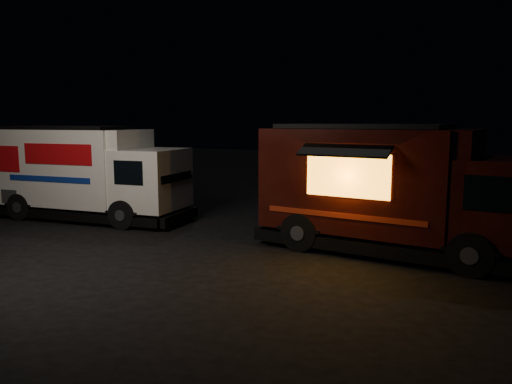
{
  "coord_description": "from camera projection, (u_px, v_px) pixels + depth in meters",
  "views": [
    {
      "loc": [
        7.74,
        -11.32,
        3.3
      ],
      "look_at": [
        2.21,
        2.0,
        1.21
      ],
      "focal_mm": 35.0,
      "sensor_mm": 36.0,
      "label": 1
    }
  ],
  "objects": [
    {
      "name": "red_truck",
      "position": [
        396.0,
        189.0,
        12.35
      ],
      "size": [
        7.19,
        3.59,
        3.2
      ],
      "primitive_type": null,
      "rotation": [
        0.0,
        0.0,
        -0.16
      ],
      "color": "#351009",
      "rests_on": "ground"
    },
    {
      "name": "ground",
      "position": [
        154.0,
        241.0,
        13.76
      ],
      "size": [
        80.0,
        80.0,
        0.0
      ],
      "primitive_type": "plane",
      "color": "black",
      "rests_on": "ground"
    },
    {
      "name": "white_truck",
      "position": [
        91.0,
        173.0,
        16.61
      ],
      "size": [
        6.92,
        2.59,
        3.1
      ],
      "primitive_type": null,
      "rotation": [
        0.0,
        0.0,
        0.04
      ],
      "color": "white",
      "rests_on": "ground"
    }
  ]
}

